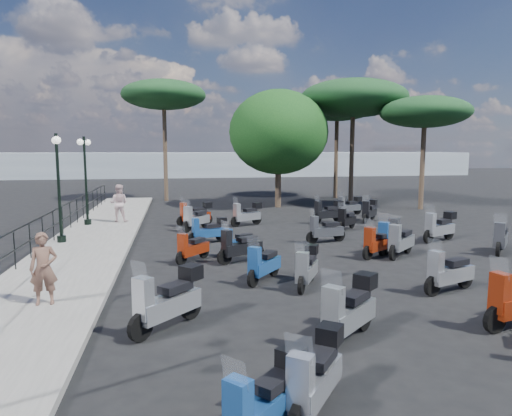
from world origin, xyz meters
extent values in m
plane|color=black|center=(0.00, 0.00, 0.00)|extent=(120.00, 120.00, 0.00)
cube|color=slate|center=(-6.50, 3.00, 0.07)|extent=(3.00, 30.00, 0.15)
cylinder|color=black|center=(-7.80, -0.62, 0.70)|extent=(0.04, 0.04, 1.10)
cylinder|color=black|center=(-7.80, 0.75, 0.70)|extent=(0.04, 0.04, 1.10)
cylinder|color=black|center=(-7.80, 2.12, 0.70)|extent=(0.04, 0.04, 1.10)
cylinder|color=black|center=(-7.80, 3.48, 0.70)|extent=(0.04, 0.04, 1.10)
cylinder|color=black|center=(-7.80, 4.85, 0.70)|extent=(0.04, 0.04, 1.10)
cylinder|color=black|center=(-7.80, 6.22, 0.70)|extent=(0.04, 0.04, 1.10)
cylinder|color=black|center=(-7.80, 7.59, 0.70)|extent=(0.04, 0.04, 1.10)
cylinder|color=black|center=(-7.80, 8.96, 0.70)|extent=(0.04, 0.04, 1.10)
cylinder|color=black|center=(-7.80, 10.33, 0.70)|extent=(0.04, 0.04, 1.10)
cylinder|color=black|center=(-7.80, 11.69, 0.70)|extent=(0.04, 0.04, 1.10)
cylinder|color=black|center=(-7.80, 13.06, 0.70)|extent=(0.04, 0.04, 1.10)
cylinder|color=black|center=(-7.80, 14.43, 0.70)|extent=(0.04, 0.04, 1.10)
cylinder|color=black|center=(-7.80, 15.80, 0.70)|extent=(0.04, 0.04, 1.10)
cube|color=black|center=(-7.80, 2.80, 1.23)|extent=(0.04, 26.00, 0.04)
cube|color=black|center=(-7.80, 2.80, 0.70)|extent=(0.04, 26.00, 0.04)
cylinder|color=black|center=(-7.45, 3.12, 0.27)|extent=(0.31, 0.31, 0.23)
cylinder|color=black|center=(-7.45, 3.12, 2.08)|extent=(0.11, 0.11, 3.86)
cylinder|color=black|center=(-7.45, 3.12, 3.86)|extent=(0.28, 0.84, 0.04)
sphere|color=white|center=(-7.57, 3.54, 3.77)|extent=(0.27, 0.27, 0.27)
sphere|color=white|center=(-7.33, 2.70, 3.77)|extent=(0.27, 0.27, 0.27)
cylinder|color=black|center=(-7.25, 6.97, 0.27)|extent=(0.31, 0.31, 0.23)
cylinder|color=black|center=(-7.25, 6.97, 2.08)|extent=(0.11, 0.11, 3.85)
cylinder|color=black|center=(-7.25, 6.97, 3.86)|extent=(0.19, 0.86, 0.04)
sphere|color=white|center=(-7.17, 7.40, 3.76)|extent=(0.27, 0.27, 0.27)
sphere|color=white|center=(-7.32, 6.55, 3.76)|extent=(0.27, 0.27, 0.27)
imported|color=brown|center=(-6.19, -3.80, 0.93)|extent=(0.61, 0.44, 1.57)
imported|color=#C5A7A9|center=(-5.95, 7.50, 1.01)|extent=(0.94, 0.79, 1.72)
cylinder|color=black|center=(-1.28, -8.06, 0.24)|extent=(0.36, 0.44, 0.48)
cube|color=#B2B6BC|center=(-1.61, -8.50, 0.42)|extent=(1.04, 1.23, 0.34)
cube|color=black|center=(-1.51, -8.36, 0.69)|extent=(0.59, 0.65, 0.14)
cube|color=#B2B6BC|center=(-1.95, -8.95, 0.69)|extent=(0.37, 0.35, 0.69)
plane|color=white|center=(-1.98, -9.00, 1.14)|extent=(0.35, 0.29, 0.37)
cube|color=black|center=(-1.27, -8.05, 0.87)|extent=(0.46, 0.46, 0.26)
cylinder|color=black|center=(-4.06, -5.78, 0.27)|extent=(0.45, 0.46, 0.54)
cylinder|color=black|center=(-3.12, -4.83, 0.27)|extent=(0.45, 0.46, 0.54)
cube|color=#B2B6BC|center=(-3.55, -5.26, 0.47)|extent=(1.29, 1.30, 0.38)
cube|color=black|center=(-3.41, -5.13, 0.78)|extent=(0.71, 0.71, 0.16)
cube|color=#B2B6BC|center=(-3.99, -5.72, 0.78)|extent=(0.41, 0.41, 0.78)
plane|color=white|center=(-4.04, -5.77, 1.28)|extent=(0.36, 0.36, 0.41)
cube|color=black|center=(-3.10, -4.81, 0.98)|extent=(0.52, 0.52, 0.29)
cylinder|color=black|center=(-1.50, -2.90, 0.23)|extent=(0.37, 0.42, 0.47)
cylinder|color=black|center=(-0.76, -2.00, 0.23)|extent=(0.37, 0.42, 0.47)
cube|color=navy|center=(-1.10, -2.42, 0.41)|extent=(1.05, 1.19, 0.33)
cube|color=black|center=(-1.00, -2.29, 0.68)|extent=(0.59, 0.63, 0.14)
cube|color=navy|center=(-1.45, -2.84, 0.68)|extent=(0.36, 0.35, 0.68)
plane|color=white|center=(-1.49, -2.89, 1.12)|extent=(0.33, 0.29, 0.36)
cylinder|color=black|center=(-1.97, -0.58, 0.24)|extent=(0.48, 0.30, 0.48)
cylinder|color=black|center=(-0.89, -0.05, 0.24)|extent=(0.48, 0.30, 0.48)
cube|color=black|center=(-1.39, -0.29, 0.42)|extent=(1.33, 0.89, 0.34)
cube|color=black|center=(-1.23, -0.22, 0.71)|extent=(0.68, 0.54, 0.14)
cube|color=black|center=(-1.90, -0.55, 0.71)|extent=(0.33, 0.37, 0.71)
plane|color=white|center=(-1.96, -0.57, 1.16)|extent=(0.24, 0.38, 0.37)
cylinder|color=black|center=(-3.14, 6.52, 0.25)|extent=(0.50, 0.27, 0.50)
cylinder|color=black|center=(-1.98, 6.95, 0.25)|extent=(0.50, 0.27, 0.50)
cube|color=maroon|center=(-2.51, 6.75, 0.43)|extent=(1.38, 0.80, 0.35)
cube|color=black|center=(-2.34, 6.82, 0.72)|extent=(0.69, 0.51, 0.14)
cube|color=maroon|center=(-3.06, 6.55, 0.72)|extent=(0.32, 0.37, 0.72)
plane|color=white|center=(-3.12, 6.53, 1.19)|extent=(0.21, 0.40, 0.38)
cube|color=black|center=(-1.96, 6.96, 0.91)|extent=(0.44, 0.43, 0.27)
cylinder|color=black|center=(-2.95, 5.09, 0.25)|extent=(0.41, 0.44, 0.49)
cylinder|color=black|center=(-2.13, 6.01, 0.25)|extent=(0.41, 0.44, 0.49)
cube|color=#B2B6BC|center=(-2.51, 5.59, 0.43)|extent=(1.16, 1.23, 0.35)
cube|color=black|center=(-2.39, 5.72, 0.72)|extent=(0.64, 0.67, 0.14)
cube|color=#B2B6BC|center=(-2.90, 5.15, 0.72)|extent=(0.38, 0.38, 0.72)
plane|color=white|center=(-2.94, 5.11, 1.18)|extent=(0.35, 0.32, 0.38)
cylinder|color=black|center=(-1.98, -8.59, 0.23)|extent=(0.40, 0.39, 0.46)
cube|color=navy|center=(-2.36, -8.96, 0.40)|extent=(1.12, 1.10, 0.33)
cube|color=black|center=(-2.24, -8.84, 0.67)|extent=(0.61, 0.60, 0.13)
cube|color=navy|center=(-2.75, -9.33, 0.67)|extent=(0.35, 0.35, 0.67)
plane|color=white|center=(-2.79, -9.37, 1.10)|extent=(0.31, 0.32, 0.36)
cube|color=black|center=(-1.96, -8.58, 0.84)|extent=(0.45, 0.45, 0.25)
cylinder|color=black|center=(-0.44, -3.66, 0.23)|extent=(0.30, 0.45, 0.46)
cylinder|color=black|center=(0.11, -2.64, 0.23)|extent=(0.30, 0.45, 0.46)
cube|color=gray|center=(-0.15, -3.11, 0.40)|extent=(0.88, 1.26, 0.33)
cube|color=black|center=(-0.07, -2.96, 0.67)|extent=(0.53, 0.65, 0.13)
cube|color=gray|center=(-0.41, -3.59, 0.67)|extent=(0.35, 0.32, 0.67)
plane|color=white|center=(-0.44, -3.64, 1.11)|extent=(0.36, 0.24, 0.36)
cube|color=black|center=(0.11, -2.62, 0.85)|extent=(0.43, 0.43, 0.25)
cylinder|color=black|center=(-1.82, 0.37, 0.21)|extent=(0.41, 0.28, 0.42)
cylinder|color=black|center=(-0.90, 0.88, 0.21)|extent=(0.41, 0.28, 0.42)
cube|color=navy|center=(-1.32, 0.65, 0.37)|extent=(1.15, 0.82, 0.30)
cube|color=black|center=(-1.19, 0.72, 0.62)|extent=(0.59, 0.49, 0.12)
cube|color=navy|center=(-1.76, 0.40, 0.62)|extent=(0.30, 0.33, 0.62)
plane|color=white|center=(-1.81, 0.38, 1.02)|extent=(0.22, 0.33, 0.33)
cylinder|color=black|center=(-3.25, -0.36, 0.22)|extent=(0.36, 0.38, 0.43)
cylinder|color=black|center=(-2.53, 0.44, 0.22)|extent=(0.36, 0.38, 0.43)
cube|color=maroon|center=(-2.86, 0.07, 0.38)|extent=(1.01, 1.07, 0.31)
cube|color=black|center=(-2.76, 0.18, 0.63)|extent=(0.56, 0.58, 0.13)
cube|color=maroon|center=(-3.21, -0.31, 0.63)|extent=(0.33, 0.33, 0.63)
plane|color=white|center=(-3.24, -0.35, 1.04)|extent=(0.30, 0.28, 0.33)
cylinder|color=black|center=(-2.76, 2.63, 0.22)|extent=(0.44, 0.21, 0.44)
cylinder|color=black|center=(-1.72, 2.93, 0.22)|extent=(0.44, 0.21, 0.44)
cube|color=navy|center=(-2.20, 2.79, 0.38)|extent=(1.22, 0.63, 0.31)
cube|color=black|center=(-2.05, 2.83, 0.64)|extent=(0.60, 0.41, 0.13)
cube|color=navy|center=(-2.69, 2.65, 0.64)|extent=(0.27, 0.32, 0.64)
plane|color=white|center=(-2.75, 2.63, 1.05)|extent=(0.17, 0.35, 0.34)
cube|color=black|center=(-1.70, 2.94, 0.80)|extent=(0.38, 0.37, 0.24)
cylinder|color=black|center=(-0.78, 6.04, 0.24)|extent=(0.47, 0.31, 0.48)
cylinder|color=black|center=(0.29, 6.60, 0.24)|extent=(0.47, 0.31, 0.48)
cube|color=#B2B6BC|center=(-0.20, 6.34, 0.42)|extent=(1.32, 0.90, 0.34)
cube|color=black|center=(-0.05, 6.42, 0.70)|extent=(0.67, 0.54, 0.14)
cube|color=#B2B6BC|center=(-0.71, 6.08, 0.70)|extent=(0.33, 0.37, 0.70)
plane|color=white|center=(-0.76, 6.05, 1.15)|extent=(0.24, 0.38, 0.37)
cube|color=black|center=(0.31, 6.60, 0.88)|extent=(0.45, 0.44, 0.26)
cylinder|color=black|center=(-0.85, -6.88, 0.27)|extent=(0.47, 0.44, 0.53)
cylinder|color=black|center=(0.14, -5.99, 0.27)|extent=(0.47, 0.44, 0.53)
cube|color=gray|center=(-0.32, -6.40, 0.47)|extent=(1.32, 1.25, 0.38)
cube|color=black|center=(-0.17, -6.28, 0.78)|extent=(0.72, 0.69, 0.16)
cube|color=gray|center=(-0.79, -6.82, 0.78)|extent=(0.40, 0.41, 0.78)
plane|color=white|center=(-0.83, -6.87, 1.28)|extent=(0.35, 0.37, 0.41)
cube|color=black|center=(0.16, -5.98, 0.98)|extent=(0.52, 0.52, 0.29)
cylinder|color=black|center=(2.53, -6.56, 0.27)|extent=(0.54, 0.23, 0.53)
cube|color=maroon|center=(2.61, -6.54, 0.77)|extent=(0.32, 0.38, 0.77)
plane|color=white|center=(2.55, -6.56, 1.27)|extent=(0.18, 0.43, 0.41)
cylinder|color=black|center=(3.23, -0.29, 0.25)|extent=(0.42, 0.45, 0.51)
cylinder|color=black|center=(4.08, 0.65, 0.25)|extent=(0.42, 0.45, 0.51)
cube|color=navy|center=(3.69, 0.22, 0.44)|extent=(1.18, 1.25, 0.36)
cube|color=black|center=(3.81, 0.35, 0.74)|extent=(0.66, 0.68, 0.15)
cube|color=navy|center=(3.29, -0.22, 0.74)|extent=(0.39, 0.38, 0.74)
plane|color=white|center=(3.24, -0.27, 1.21)|extent=(0.35, 0.33, 0.39)
cube|color=black|center=(4.09, 0.67, 0.93)|extent=(0.49, 0.49, 0.27)
cylinder|color=black|center=(1.53, 1.96, 0.23)|extent=(0.48, 0.20, 0.47)
cylinder|color=black|center=(2.67, 2.21, 0.23)|extent=(0.48, 0.20, 0.47)
cube|color=#414348|center=(2.15, 2.10, 0.41)|extent=(1.31, 0.60, 0.33)
cube|color=black|center=(2.31, 2.13, 0.68)|extent=(0.63, 0.41, 0.14)
cube|color=#414348|center=(1.61, 1.98, 0.68)|extent=(0.27, 0.33, 0.68)
plane|color=white|center=(1.55, 1.96, 1.12)|extent=(0.16, 0.38, 0.36)
cylinder|color=black|center=(3.03, 6.19, 0.24)|extent=(0.50, 0.24, 0.49)
cylinder|color=black|center=(4.21, 6.54, 0.24)|extent=(0.50, 0.24, 0.49)
cube|color=black|center=(3.67, 6.38, 0.43)|extent=(1.37, 0.71, 0.35)
cube|color=black|center=(3.84, 6.43, 0.71)|extent=(0.67, 0.47, 0.14)
cube|color=black|center=(3.11, 6.22, 0.71)|extent=(0.30, 0.36, 0.71)
plane|color=white|center=(3.05, 6.20, 1.17)|extent=(0.19, 0.39, 0.38)
cube|color=black|center=(4.23, 6.55, 0.90)|extent=(0.43, 0.41, 0.27)
cylinder|color=black|center=(2.57, -4.35, 0.25)|extent=(0.50, 0.27, 0.50)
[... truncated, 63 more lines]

